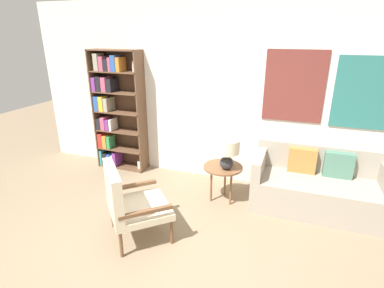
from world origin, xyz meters
name	(u,v)px	position (x,y,z in m)	size (l,w,h in m)	color
ground_plane	(168,258)	(0.00, 0.00, 0.00)	(14.00, 14.00, 0.00)	#847056
wall_back	(224,95)	(0.05, 2.03, 1.36)	(6.40, 0.08, 2.70)	silver
bookshelf	(114,109)	(-1.78, 1.85, 1.03)	(0.86, 0.30, 1.98)	brown
armchair	(128,200)	(-0.55, 0.17, 0.49)	(0.91, 0.91, 0.89)	brown
couch	(317,185)	(1.46, 1.59, 0.32)	(1.65, 0.83, 0.81)	#9E9384
side_table	(223,170)	(0.24, 1.33, 0.47)	(0.53, 0.53, 0.52)	brown
table_lamp	(227,150)	(0.30, 1.26, 0.79)	(0.32, 0.32, 0.42)	#2D2D33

